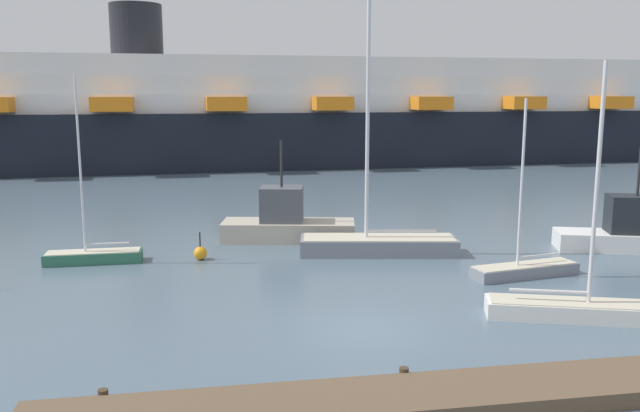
{
  "coord_description": "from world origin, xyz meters",
  "views": [
    {
      "loc": [
        -4.7,
        -19.06,
        7.36
      ],
      "look_at": [
        0.0,
        8.49,
        2.5
      ],
      "focal_mm": 36.59,
      "sensor_mm": 36.0,
      "label": 1
    }
  ],
  "objects_px": {
    "sailboat_1": "(93,254)",
    "fishing_boat_1": "(630,231)",
    "sailboat_3": "(525,267)",
    "sailboat_2": "(574,306)",
    "cruise_ship": "(314,115)",
    "channel_buoy_1": "(200,253)",
    "fishing_boat_0": "(286,223)",
    "sailboat_0": "(378,242)"
  },
  "relations": [
    {
      "from": "sailboat_0",
      "to": "channel_buoy_1",
      "type": "height_order",
      "value": "sailboat_0"
    },
    {
      "from": "sailboat_1",
      "to": "fishing_boat_1",
      "type": "distance_m",
      "value": 24.69
    },
    {
      "from": "sailboat_1",
      "to": "sailboat_2",
      "type": "relative_size",
      "value": 0.96
    },
    {
      "from": "sailboat_0",
      "to": "fishing_boat_1",
      "type": "height_order",
      "value": "sailboat_0"
    },
    {
      "from": "fishing_boat_0",
      "to": "channel_buoy_1",
      "type": "height_order",
      "value": "fishing_boat_0"
    },
    {
      "from": "sailboat_0",
      "to": "sailboat_2",
      "type": "bearing_deg",
      "value": 122.97
    },
    {
      "from": "sailboat_2",
      "to": "fishing_boat_0",
      "type": "relative_size",
      "value": 1.21
    },
    {
      "from": "cruise_ship",
      "to": "sailboat_3",
      "type": "bearing_deg",
      "value": -91.02
    },
    {
      "from": "sailboat_2",
      "to": "fishing_boat_1",
      "type": "bearing_deg",
      "value": 64.98
    },
    {
      "from": "fishing_boat_1",
      "to": "sailboat_1",
      "type": "bearing_deg",
      "value": -166.88
    },
    {
      "from": "sailboat_0",
      "to": "sailboat_3",
      "type": "distance_m",
      "value": 6.74
    },
    {
      "from": "fishing_boat_1",
      "to": "cruise_ship",
      "type": "relative_size",
      "value": 0.07
    },
    {
      "from": "sailboat_1",
      "to": "sailboat_2",
      "type": "distance_m",
      "value": 19.69
    },
    {
      "from": "sailboat_2",
      "to": "cruise_ship",
      "type": "distance_m",
      "value": 49.79
    },
    {
      "from": "fishing_boat_1",
      "to": "cruise_ship",
      "type": "bearing_deg",
      "value": 118.98
    },
    {
      "from": "sailboat_3",
      "to": "fishing_boat_0",
      "type": "xyz_separation_m",
      "value": [
        -8.78,
        8.13,
        0.55
      ]
    },
    {
      "from": "sailboat_0",
      "to": "sailboat_1",
      "type": "relative_size",
      "value": 1.44
    },
    {
      "from": "sailboat_1",
      "to": "sailboat_3",
      "type": "height_order",
      "value": "sailboat_1"
    },
    {
      "from": "sailboat_2",
      "to": "sailboat_1",
      "type": "bearing_deg",
      "value": 166.86
    },
    {
      "from": "sailboat_3",
      "to": "channel_buoy_1",
      "type": "xyz_separation_m",
      "value": [
        -13.04,
        4.91,
        -0.06
      ]
    },
    {
      "from": "fishing_boat_0",
      "to": "channel_buoy_1",
      "type": "relative_size",
      "value": 5.54
    },
    {
      "from": "channel_buoy_1",
      "to": "fishing_boat_0",
      "type": "bearing_deg",
      "value": 37.09
    },
    {
      "from": "sailboat_2",
      "to": "channel_buoy_1",
      "type": "relative_size",
      "value": 6.68
    },
    {
      "from": "cruise_ship",
      "to": "sailboat_2",
      "type": "bearing_deg",
      "value": -92.14
    },
    {
      "from": "cruise_ship",
      "to": "fishing_boat_0",
      "type": "bearing_deg",
      "value": -104.26
    },
    {
      "from": "channel_buoy_1",
      "to": "sailboat_1",
      "type": "bearing_deg",
      "value": 176.87
    },
    {
      "from": "sailboat_3",
      "to": "fishing_boat_0",
      "type": "relative_size",
      "value": 1.03
    },
    {
      "from": "sailboat_0",
      "to": "cruise_ship",
      "type": "bearing_deg",
      "value": -85.17
    },
    {
      "from": "channel_buoy_1",
      "to": "cruise_ship",
      "type": "height_order",
      "value": "cruise_ship"
    },
    {
      "from": "fishing_boat_0",
      "to": "cruise_ship",
      "type": "relative_size",
      "value": 0.07
    },
    {
      "from": "sailboat_3",
      "to": "cruise_ship",
      "type": "height_order",
      "value": "cruise_ship"
    },
    {
      "from": "sailboat_3",
      "to": "fishing_boat_1",
      "type": "xyz_separation_m",
      "value": [
        6.95,
        3.28,
        0.57
      ]
    },
    {
      "from": "sailboat_1",
      "to": "fishing_boat_1",
      "type": "xyz_separation_m",
      "value": [
        24.61,
        -1.88,
        0.55
      ]
    },
    {
      "from": "channel_buoy_1",
      "to": "cruise_ship",
      "type": "xyz_separation_m",
      "value": [
        11.6,
        39.64,
        4.71
      ]
    },
    {
      "from": "sailboat_0",
      "to": "sailboat_3",
      "type": "xyz_separation_m",
      "value": [
        4.93,
        -4.6,
        -0.21
      ]
    },
    {
      "from": "sailboat_1",
      "to": "fishing_boat_0",
      "type": "height_order",
      "value": "sailboat_1"
    },
    {
      "from": "fishing_boat_0",
      "to": "sailboat_3",
      "type": "bearing_deg",
      "value": 148.41
    },
    {
      "from": "channel_buoy_1",
      "to": "fishing_boat_1",
      "type": "bearing_deg",
      "value": -4.66
    },
    {
      "from": "fishing_boat_0",
      "to": "sailboat_0",
      "type": "bearing_deg",
      "value": 148.69
    },
    {
      "from": "sailboat_2",
      "to": "cruise_ship",
      "type": "xyz_separation_m",
      "value": [
        -0.63,
        49.57,
        4.58
      ]
    },
    {
      "from": "fishing_boat_1",
      "to": "channel_buoy_1",
      "type": "bearing_deg",
      "value": -167.17
    },
    {
      "from": "fishing_boat_0",
      "to": "fishing_boat_1",
      "type": "bearing_deg",
      "value": 174.08
    }
  ]
}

